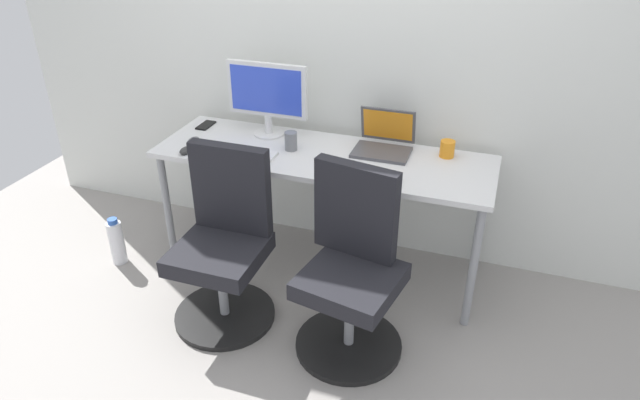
% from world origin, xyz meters
% --- Properties ---
extents(ground_plane, '(5.28, 5.28, 0.00)m').
position_xyz_m(ground_plane, '(0.00, 0.00, 0.00)').
color(ground_plane, gray).
extents(back_wall, '(4.40, 0.04, 2.60)m').
position_xyz_m(back_wall, '(0.00, 0.38, 1.30)').
color(back_wall, silver).
rests_on(back_wall, ground).
extents(desk, '(1.88, 0.60, 0.75)m').
position_xyz_m(desk, '(0.00, 0.00, 0.69)').
color(desk, silver).
rests_on(desk, ground).
extents(office_chair_left, '(0.54, 0.54, 0.94)m').
position_xyz_m(office_chair_left, '(-0.35, -0.56, 0.42)').
color(office_chair_left, black).
rests_on(office_chair_left, ground).
extents(office_chair_right, '(0.54, 0.54, 0.94)m').
position_xyz_m(office_chair_right, '(0.34, -0.56, 0.42)').
color(office_chair_right, black).
rests_on(office_chair_right, ground).
extents(water_bottle_on_floor, '(0.09, 0.09, 0.31)m').
position_xyz_m(water_bottle_on_floor, '(-1.21, -0.37, 0.15)').
color(water_bottle_on_floor, white).
rests_on(water_bottle_on_floor, ground).
extents(desktop_monitor, '(0.48, 0.18, 0.43)m').
position_xyz_m(desktop_monitor, '(-0.39, 0.16, 1.00)').
color(desktop_monitor, silver).
rests_on(desktop_monitor, desk).
extents(open_laptop, '(0.31, 0.28, 0.22)m').
position_xyz_m(open_laptop, '(0.30, 0.16, 0.81)').
color(open_laptop, '#4C4C51').
rests_on(open_laptop, desk).
extents(keyboard_by_monitor, '(0.34, 0.12, 0.02)m').
position_xyz_m(keyboard_by_monitor, '(-0.40, -0.14, 0.76)').
color(keyboard_by_monitor, silver).
rests_on(keyboard_by_monitor, desk).
extents(keyboard_by_laptop, '(0.34, 0.12, 0.02)m').
position_xyz_m(keyboard_by_laptop, '(0.30, -0.22, 0.76)').
color(keyboard_by_laptop, '#2D2D2D').
rests_on(keyboard_by_laptop, desk).
extents(mouse_by_monitor, '(0.06, 0.10, 0.03)m').
position_xyz_m(mouse_by_monitor, '(-0.75, -0.10, 0.77)').
color(mouse_by_monitor, '#515156').
rests_on(mouse_by_monitor, desk).
extents(mouse_by_laptop, '(0.06, 0.10, 0.03)m').
position_xyz_m(mouse_by_laptop, '(-0.73, -0.23, 0.77)').
color(mouse_by_laptop, '#2D2D2D').
rests_on(mouse_by_laptop, desk).
extents(coffee_mug, '(0.08, 0.08, 0.09)m').
position_xyz_m(coffee_mug, '(0.65, 0.19, 0.80)').
color(coffee_mug, orange).
rests_on(coffee_mug, desk).
extents(pen_cup, '(0.07, 0.07, 0.10)m').
position_xyz_m(pen_cup, '(-0.19, 0.00, 0.81)').
color(pen_cup, slate).
rests_on(pen_cup, desk).
extents(phone_near_monitor, '(0.07, 0.14, 0.01)m').
position_xyz_m(phone_near_monitor, '(-0.81, 0.16, 0.76)').
color(phone_near_monitor, black).
rests_on(phone_near_monitor, desk).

